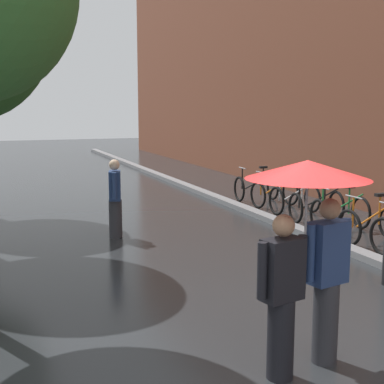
# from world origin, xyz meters

# --- Properties ---
(kerb_strip) EXTENTS (0.30, 36.00, 0.12)m
(kerb_strip) POSITION_xyz_m (3.20, 10.00, 0.06)
(kerb_strip) COLOR slate
(kerb_strip) RESTS_ON ground
(parked_bicycle_1) EXTENTS (1.10, 0.73, 0.96)m
(parked_bicycle_1) POSITION_xyz_m (4.01, 4.24, 0.38)
(parked_bicycle_1) COLOR black
(parked_bicycle_1) RESTS_ON ground
(parked_bicycle_2) EXTENTS (1.13, 0.78, 0.96)m
(parked_bicycle_2) POSITION_xyz_m (4.13, 5.35, 0.38)
(parked_bicycle_2) COLOR black
(parked_bicycle_2) RESTS_ON ground
(parked_bicycle_3) EXTENTS (1.15, 0.81, 0.96)m
(parked_bicycle_3) POSITION_xyz_m (4.13, 6.23, 0.38)
(parked_bicycle_3) COLOR black
(parked_bicycle_3) RESTS_ON ground
(parked_bicycle_4) EXTENTS (1.08, 0.70, 0.96)m
(parked_bicycle_4) POSITION_xyz_m (4.19, 7.24, 0.38)
(parked_bicycle_4) COLOR black
(parked_bicycle_4) RESTS_ON ground
(parked_bicycle_5) EXTENTS (1.14, 0.79, 0.96)m
(parked_bicycle_5) POSITION_xyz_m (4.20, 8.23, 0.38)
(parked_bicycle_5) COLOR black
(parked_bicycle_5) RESTS_ON ground
(parked_bicycle_6) EXTENTS (1.12, 0.76, 0.96)m
(parked_bicycle_6) POSITION_xyz_m (4.20, 9.24, 0.38)
(parked_bicycle_6) COLOR black
(parked_bicycle_6) RESTS_ON ground
(couple_under_umbrella) EXTENTS (1.19, 1.19, 2.10)m
(couple_under_umbrella) POSITION_xyz_m (0.04, 0.42, 1.43)
(couple_under_umbrella) COLOR black
(couple_under_umbrella) RESTS_ON ground
(pedestrian_walking_midground) EXTENTS (0.31, 0.57, 1.57)m
(pedestrian_walking_midground) POSITION_xyz_m (-0.45, 6.43, 0.80)
(pedestrian_walking_midground) COLOR #2D2D33
(pedestrian_walking_midground) RESTS_ON ground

